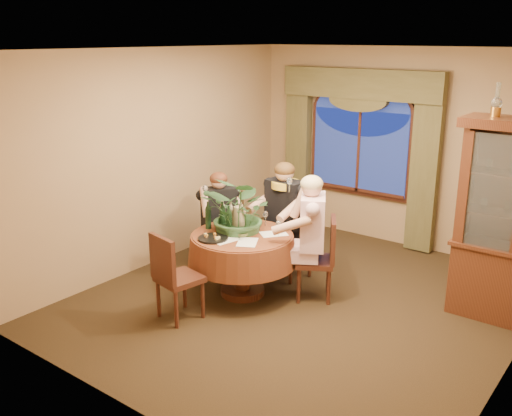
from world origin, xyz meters
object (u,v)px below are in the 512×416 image
Objects in this scene: chair_back at (230,232)px; wine_bottle_1 at (237,213)px; oil_lamp_left at (497,100)px; centerpiece_plant at (241,183)px; dining_table at (242,264)px; wine_bottle_0 at (223,214)px; chair_right at (314,259)px; person_scarf at (285,219)px; wine_bottle_2 at (223,215)px; wine_bottle_4 at (231,215)px; chair_front_left at (180,276)px; wine_bottle_3 at (208,215)px; person_pink at (312,238)px; chair_back_right at (291,241)px; person_back at (219,221)px; wine_bottle_5 at (229,219)px; olive_bowl at (242,234)px; stoneware_vase at (239,218)px.

chair_back is 0.73m from wine_bottle_1.
oil_lamp_left reaches higher than centerpiece_plant.
wine_bottle_0 is at bearing 170.05° from dining_table.
person_scarf is (-0.67, 0.37, 0.25)m from chair_right.
centerpiece_plant is at bearing 4.30° from wine_bottle_0.
chair_right is 0.65× the size of person_scarf.
wine_bottle_2 is at bearing -155.30° from oil_lamp_left.
oil_lamp_left is at bearing 24.21° from wine_bottle_4.
chair_front_left is at bearing 114.47° from chair_right.
centerpiece_plant is 0.58m from wine_bottle_3.
person_pink reaches higher than wine_bottle_1.
dining_table is at bearing 90.00° from chair_back_right.
chair_right is 1.43m from person_back.
person_back is at bearing 136.27° from wine_bottle_0.
chair_right is 1.00× the size of chair_front_left.
wine_bottle_0 is 1.00× the size of wine_bottle_5.
person_scarf is at bearing 93.72° from chair_front_left.
wine_bottle_2 reaches higher than olive_bowl.
chair_right is 1.00× the size of chair_back.
oil_lamp_left is at bearing 51.36° from chair_front_left.
chair_front_left is 2.91× the size of wine_bottle_4.
oil_lamp_left reaches higher than olive_bowl.
centerpiece_plant is at bearing 23.88° from wine_bottle_3.
stoneware_vase reaches higher than chair_right.
stoneware_vase reaches higher than dining_table.
wine_bottle_2 is at bearing -51.04° from wine_bottle_0.
chair_back_right is 0.99m from wine_bottle_2.
dining_table is 3.84× the size of wine_bottle_1.
person_back is at bearing 31.15° from person_scarf.
wine_bottle_5 is at bearing 88.45° from chair_right.
olive_bowl is (0.16, -0.15, -0.12)m from stoneware_vase.
wine_bottle_4 is at bearing -174.23° from stoneware_vase.
chair_right is 6.05× the size of olive_bowl.
wine_bottle_2 is at bearing -115.01° from wine_bottle_1.
chair_right is 3.34× the size of stoneware_vase.
chair_right is at bearing -153.59° from oil_lamp_left.
person_pink is at bearing 120.02° from person_back.
person_back reaches higher than wine_bottle_0.
chair_back_right is 3.34× the size of stoneware_vase.
person_scarf is at bearing 148.58° from chair_back.
wine_bottle_2 reaches higher than dining_table.
wine_bottle_2 is 0.17m from wine_bottle_5.
chair_back_right is 0.65× the size of person_pink.
chair_back_right is at bearing 58.27° from wine_bottle_2.
chair_right is 1.56m from chair_front_left.
stoneware_vase is 0.15m from wine_bottle_1.
wine_bottle_0 is (0.36, -0.35, 0.26)m from person_back.
dining_table is 3.84× the size of wine_bottle_4.
wine_bottle_0 is (-2.64, -1.15, -1.41)m from oil_lamp_left.
person_back is 0.70m from stoneware_vase.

